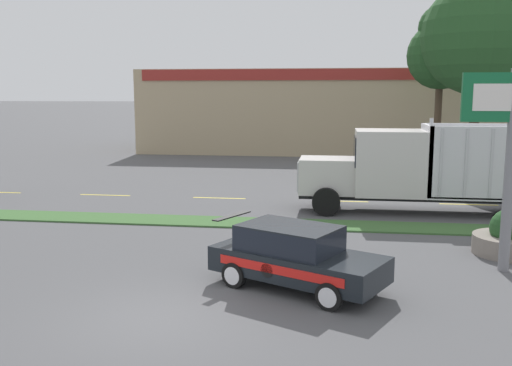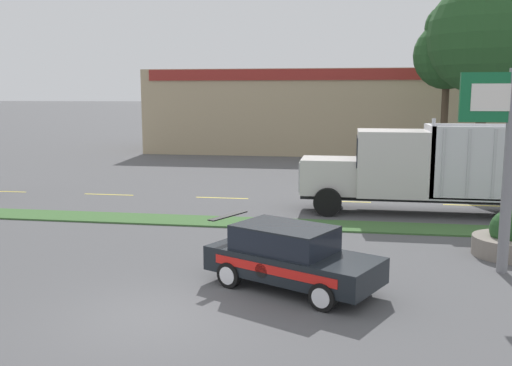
% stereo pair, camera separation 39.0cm
% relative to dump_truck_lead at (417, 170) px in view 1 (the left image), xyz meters
% --- Properties ---
extents(ground_plane, '(600.00, 600.00, 0.00)m').
position_rel_dump_truck_lead_xyz_m(ground_plane, '(-6.71, -11.77, -1.68)').
color(ground_plane, '#515154').
extents(grass_verge, '(120.00, 1.63, 0.06)m').
position_rel_dump_truck_lead_xyz_m(grass_verge, '(-6.71, -2.85, -1.65)').
color(grass_verge, '#3D6633').
rests_on(grass_verge, ground_plane).
extents(centre_line_3, '(2.40, 0.14, 0.01)m').
position_rel_dump_truck_lead_xyz_m(centre_line_3, '(-13.73, 1.96, -1.68)').
color(centre_line_3, yellow).
rests_on(centre_line_3, ground_plane).
extents(centre_line_4, '(2.40, 0.14, 0.01)m').
position_rel_dump_truck_lead_xyz_m(centre_line_4, '(-8.33, 1.96, -1.68)').
color(centre_line_4, yellow).
rests_on(centre_line_4, ground_plane).
extents(centre_line_5, '(2.40, 0.14, 0.01)m').
position_rel_dump_truck_lead_xyz_m(centre_line_5, '(-2.93, 1.96, -1.68)').
color(centre_line_5, yellow).
rests_on(centre_line_5, ground_plane).
extents(centre_line_6, '(2.40, 0.14, 0.01)m').
position_rel_dump_truck_lead_xyz_m(centre_line_6, '(2.47, 1.96, -1.68)').
color(centre_line_6, yellow).
rests_on(centre_line_6, ground_plane).
extents(dump_truck_lead, '(11.12, 2.60, 3.76)m').
position_rel_dump_truck_lead_xyz_m(dump_truck_lead, '(0.00, 0.00, 0.00)').
color(dump_truck_lead, black).
rests_on(dump_truck_lead, ground_plane).
extents(rally_car, '(4.52, 3.45, 1.56)m').
position_rel_dump_truck_lead_xyz_m(rally_car, '(-4.10, -9.49, -0.89)').
color(rally_car, black).
rests_on(rally_car, ground_plane).
extents(stone_planter, '(2.04, 2.04, 1.34)m').
position_rel_dump_truck_lead_xyz_m(stone_planter, '(1.90, -5.71, -1.21)').
color(stone_planter, gray).
rests_on(stone_planter, ground_plane).
extents(store_building_backdrop, '(28.28, 12.10, 6.45)m').
position_rel_dump_truck_lead_xyz_m(store_building_backdrop, '(-4.33, 25.26, 1.55)').
color(store_building_backdrop, tan).
rests_on(store_building_backdrop, ground_plane).
extents(tree_behind_left, '(6.57, 6.57, 12.78)m').
position_rel_dump_truck_lead_xyz_m(tree_behind_left, '(4.80, 12.11, 6.82)').
color(tree_behind_left, '#473828').
rests_on(tree_behind_left, ground_plane).
extents(tree_behind_centre, '(4.13, 4.13, 10.05)m').
position_rel_dump_truck_lead_xyz_m(tree_behind_centre, '(3.10, 14.30, 5.64)').
color(tree_behind_centre, '#473828').
rests_on(tree_behind_centre, ground_plane).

